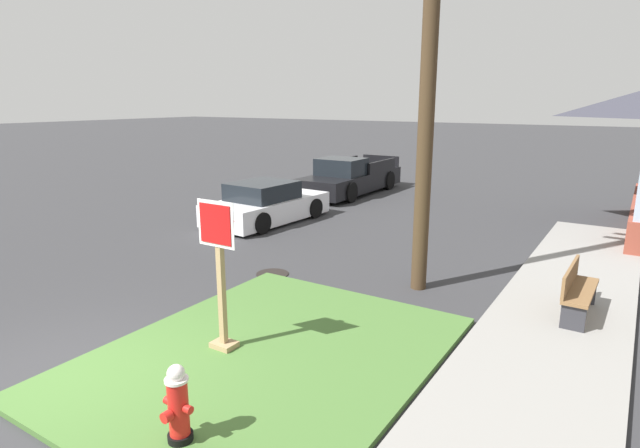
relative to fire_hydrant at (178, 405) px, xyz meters
name	(u,v)px	position (x,y,z in m)	size (l,w,h in m)	color
ground_plane	(58,380)	(-2.42, 0.07, -0.50)	(160.00, 160.00, 0.00)	#333335
grass_corner_patch	(267,355)	(-0.44, 2.05, -0.46)	(4.42, 5.64, 0.08)	#477033
sidewalk_strip	(560,317)	(2.97, 5.75, -0.44)	(2.20, 14.78, 0.12)	gray
fire_hydrant	(178,405)	(0.00, 0.00, 0.00)	(0.38, 0.34, 0.89)	black
stop_sign	(220,280)	(-1.08, 1.84, 0.63)	(0.66, 0.28, 2.23)	#A3845B
manhole_cover	(273,274)	(-2.62, 5.03, -0.49)	(0.70, 0.70, 0.02)	black
parked_sedan_white	(266,204)	(-5.78, 8.84, 0.04)	(2.14, 4.13, 1.25)	silver
pickup_truck_black	(350,178)	(-5.98, 14.43, 0.11)	(2.04, 5.56, 1.48)	black
street_bench	(577,289)	(3.17, 5.86, 0.08)	(0.44, 1.52, 0.85)	brown
utility_pole	(430,43)	(0.34, 5.94, 4.14)	(1.56, 0.30, 8.95)	#42301E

